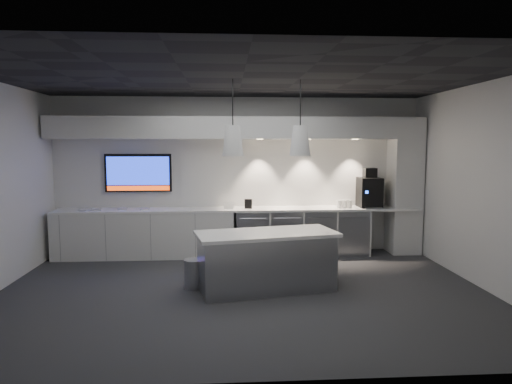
{
  "coord_description": "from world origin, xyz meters",
  "views": [
    {
      "loc": [
        -0.23,
        -6.34,
        2.1
      ],
      "look_at": [
        0.26,
        1.1,
        1.32
      ],
      "focal_mm": 32.0,
      "sensor_mm": 36.0,
      "label": 1
    }
  ],
  "objects": [
    {
      "name": "back_counter",
      "position": [
        0.0,
        2.17,
        0.88
      ],
      "size": [
        6.8,
        0.65,
        0.04
      ],
      "primitive_type": "cube",
      "color": "white",
      "rests_on": "left_base_cabinets"
    },
    {
      "name": "island",
      "position": [
        0.34,
        0.09,
        0.43
      ],
      "size": [
        2.13,
        1.25,
        0.85
      ],
      "rotation": [
        0.0,
        0.0,
        0.21
      ],
      "color": "gray",
      "rests_on": "floor"
    },
    {
      "name": "wall_tv",
      "position": [
        -1.9,
        2.45,
        1.56
      ],
      "size": [
        1.25,
        0.07,
        0.72
      ],
      "color": "black",
      "rests_on": "wall_back"
    },
    {
      "name": "tray_b",
      "position": [
        -2.61,
        2.1,
        0.91
      ],
      "size": [
        0.19,
        0.19,
        0.02
      ],
      "primitive_type": "cube",
      "rotation": [
        0.0,
        0.0,
        0.21
      ],
      "color": "#B7B7B7",
      "rests_on": "back_counter"
    },
    {
      "name": "floor",
      "position": [
        0.0,
        0.0,
        0.0
      ],
      "size": [
        7.0,
        7.0,
        0.0
      ],
      "primitive_type": "plane",
      "color": "#303033",
      "rests_on": "ground"
    },
    {
      "name": "sign_white",
      "position": [
        -0.19,
        2.12,
        0.97
      ],
      "size": [
        0.18,
        0.02,
        0.14
      ],
      "primitive_type": "cube",
      "rotation": [
        0.0,
        0.0,
        0.02
      ],
      "color": "white",
      "rests_on": "back_counter"
    },
    {
      "name": "left_base_cabinets",
      "position": [
        -1.75,
        2.17,
        0.43
      ],
      "size": [
        3.3,
        0.63,
        0.86
      ],
      "primitive_type": "cube",
      "color": "silver",
      "rests_on": "floor"
    },
    {
      "name": "fridge_unit_b",
      "position": [
        0.88,
        2.17,
        0.42
      ],
      "size": [
        0.6,
        0.61,
        0.85
      ],
      "primitive_type": "cube",
      "color": "gray",
      "rests_on": "floor"
    },
    {
      "name": "coffee_machine",
      "position": [
        2.51,
        2.2,
        1.21
      ],
      "size": [
        0.42,
        0.59,
        0.75
      ],
      "rotation": [
        0.0,
        0.0,
        -0.02
      ],
      "color": "black",
      "rests_on": "back_counter"
    },
    {
      "name": "backsplash",
      "position": [
        1.2,
        2.48,
        1.55
      ],
      "size": [
        4.6,
        0.03,
        1.3
      ],
      "primitive_type": "cube",
      "color": "silver",
      "rests_on": "wall_back"
    },
    {
      "name": "column",
      "position": [
        3.2,
        2.2,
        1.3
      ],
      "size": [
        0.55,
        0.55,
        2.6
      ],
      "primitive_type": "cube",
      "color": "silver",
      "rests_on": "floor"
    },
    {
      "name": "cup_cluster",
      "position": [
        2.0,
        2.1,
        0.97
      ],
      "size": [
        0.27,
        0.17,
        0.15
      ],
      "primitive_type": null,
      "color": "white",
      "rests_on": "back_counter"
    },
    {
      "name": "bin",
      "position": [
        -0.71,
        0.22,
        0.21
      ],
      "size": [
        0.32,
        0.32,
        0.43
      ],
      "primitive_type": "cylinder",
      "rotation": [
        0.0,
        0.0,
        0.05
      ],
      "color": "gray",
      "rests_on": "floor"
    },
    {
      "name": "wall_front",
      "position": [
        0.0,
        -2.5,
        1.5
      ],
      "size": [
        7.0,
        0.0,
        7.0
      ],
      "primitive_type": "plane",
      "rotation": [
        -1.57,
        0.0,
        0.0
      ],
      "color": "silver",
      "rests_on": "floor"
    },
    {
      "name": "soffit",
      "position": [
        0.0,
        2.2,
        2.4
      ],
      "size": [
        6.9,
        0.6,
        0.4
      ],
      "primitive_type": "cube",
      "color": "silver",
      "rests_on": "wall_back"
    },
    {
      "name": "wall_right",
      "position": [
        3.5,
        0.0,
        1.5
      ],
      "size": [
        0.0,
        7.0,
        7.0
      ],
      "primitive_type": "plane",
      "rotation": [
        1.57,
        0.0,
        -1.57
      ],
      "color": "silver",
      "rests_on": "floor"
    },
    {
      "name": "tray_a",
      "position": [
        -2.82,
        2.1,
        0.91
      ],
      "size": [
        0.2,
        0.2,
        0.02
      ],
      "primitive_type": "cube",
      "rotation": [
        0.0,
        0.0,
        -0.3
      ],
      "color": "#B7B7B7",
      "rests_on": "back_counter"
    },
    {
      "name": "pendant_left",
      "position": [
        -0.13,
        0.09,
        2.15
      ],
      "size": [
        0.3,
        0.3,
        1.13
      ],
      "color": "silver",
      "rests_on": "ceiling"
    },
    {
      "name": "tray_d",
      "position": [
        -1.74,
        2.11,
        0.91
      ],
      "size": [
        0.2,
        0.2,
        0.02
      ],
      "primitive_type": "cube",
      "rotation": [
        0.0,
        0.0,
        0.26
      ],
      "color": "#B7B7B7",
      "rests_on": "back_counter"
    },
    {
      "name": "sign_black",
      "position": [
        0.18,
        2.12,
        0.99
      ],
      "size": [
        0.14,
        0.05,
        0.18
      ],
      "primitive_type": "cube",
      "rotation": [
        0.0,
        0.0,
        -0.19
      ],
      "color": "black",
      "rests_on": "back_counter"
    },
    {
      "name": "pendant_right",
      "position": [
        0.82,
        0.09,
        2.15
      ],
      "size": [
        0.3,
        0.3,
        1.13
      ],
      "color": "silver",
      "rests_on": "ceiling"
    },
    {
      "name": "fridge_unit_a",
      "position": [
        0.25,
        2.17,
        0.42
      ],
      "size": [
        0.6,
        0.61,
        0.85
      ],
      "primitive_type": "cube",
      "color": "gray",
      "rests_on": "floor"
    },
    {
      "name": "tray_c",
      "position": [
        -2.16,
        2.16,
        0.91
      ],
      "size": [
        0.2,
        0.2,
        0.02
      ],
      "primitive_type": "cube",
      "rotation": [
        0.0,
        0.0,
        0.34
      ],
      "color": "#B7B7B7",
      "rests_on": "back_counter"
    },
    {
      "name": "wall_back",
      "position": [
        0.0,
        2.5,
        1.5
      ],
      "size": [
        7.0,
        0.0,
        7.0
      ],
      "primitive_type": "plane",
      "rotation": [
        1.57,
        0.0,
        0.0
      ],
      "color": "silver",
      "rests_on": "floor"
    },
    {
      "name": "fridge_unit_d",
      "position": [
        2.14,
        2.17,
        0.42
      ],
      "size": [
        0.6,
        0.61,
        0.85
      ],
      "primitive_type": "cube",
      "color": "gray",
      "rests_on": "floor"
    },
    {
      "name": "fridge_unit_c",
      "position": [
        1.51,
        2.17,
        0.42
      ],
      "size": [
        0.6,
        0.61,
        0.85
      ],
      "primitive_type": "cube",
      "color": "gray",
      "rests_on": "floor"
    },
    {
      "name": "ceiling",
      "position": [
        0.0,
        0.0,
        3.0
      ],
      "size": [
        7.0,
        7.0,
        0.0
      ],
      "primitive_type": "plane",
      "rotation": [
        3.14,
        0.0,
        0.0
      ],
      "color": "black",
      "rests_on": "wall_back"
    }
  ]
}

